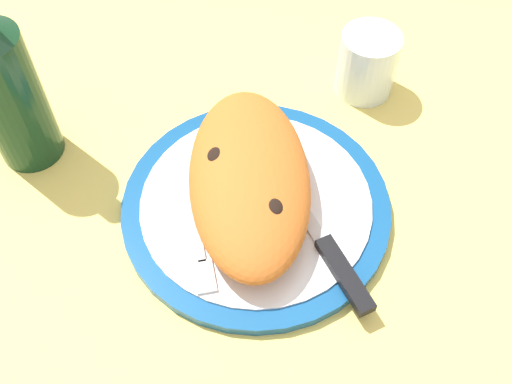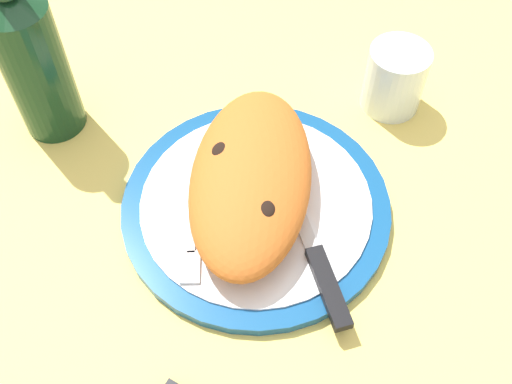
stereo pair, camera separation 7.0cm
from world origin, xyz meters
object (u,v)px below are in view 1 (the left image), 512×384
object	(u,v)px
calzone	(249,179)
knife	(331,254)
plate	(256,206)
wine_bottle	(6,89)
fork	(198,236)
water_glass	(367,67)

from	to	relation	value
calzone	knife	distance (cm)	12.64
plate	knife	bearing A→B (deg)	37.35
plate	wine_bottle	xyz separation A→B (cm)	(-14.92, -26.49, 10.07)
plate	wine_bottle	size ratio (longest dim) A/B	1.15
knife	wine_bottle	bearing A→B (deg)	-125.54
calzone	wine_bottle	bearing A→B (deg)	-117.99
plate	calzone	bearing A→B (deg)	-153.51
calzone	wine_bottle	distance (cm)	29.96
fork	calzone	bearing A→B (deg)	123.71
plate	wine_bottle	distance (cm)	32.03
knife	calzone	bearing A→B (deg)	-143.76
calzone	fork	distance (cm)	8.85
fork	knife	distance (cm)	15.17
calzone	fork	xyz separation A→B (cm)	(4.61, -6.90, -3.07)
calzone	wine_bottle	xyz separation A→B (cm)	(-13.78, -25.93, 5.92)
calzone	knife	size ratio (longest dim) A/B	1.29
calzone	fork	bearing A→B (deg)	-56.29
water_glass	wine_bottle	world-z (taller)	wine_bottle
plate	water_glass	size ratio (longest dim) A/B	3.52
fork	wine_bottle	xyz separation A→B (cm)	(-18.39, -19.02, 8.99)
calzone	knife	xyz separation A→B (cm)	(9.95, 7.29, -2.78)
fork	knife	world-z (taller)	knife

